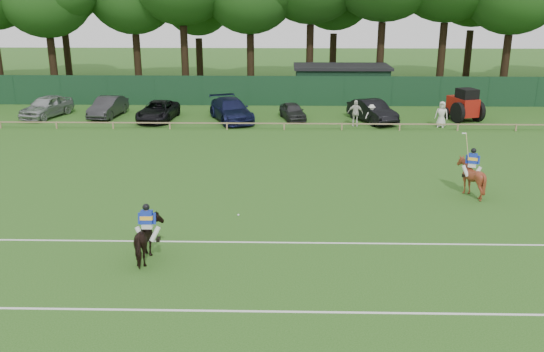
{
  "coord_description": "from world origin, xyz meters",
  "views": [
    {
      "loc": [
        1.07,
        -21.17,
        9.12
      ],
      "look_at": [
        0.5,
        3.0,
        1.4
      ],
      "focal_mm": 38.0,
      "sensor_mm": 36.0,
      "label": 1
    }
  ],
  "objects_px": {
    "hatch_grey": "(293,111)",
    "estate_black": "(372,111)",
    "horse_chestnut": "(471,177)",
    "sedan_silver": "(47,106)",
    "spectator_mid": "(355,113)",
    "spectator_right": "(442,114)",
    "sedan_navy": "(231,110)",
    "polo_ball": "(238,215)",
    "utility_shed": "(341,82)",
    "horse_dark": "(148,240)",
    "spectator_left": "(371,115)",
    "tractor": "(464,105)",
    "suv_black": "(158,111)",
    "sedan_grey": "(108,107)"
  },
  "relations": [
    {
      "from": "suv_black",
      "to": "estate_black",
      "type": "relative_size",
      "value": 1.04
    },
    {
      "from": "sedan_silver",
      "to": "sedan_navy",
      "type": "distance_m",
      "value": 14.29
    },
    {
      "from": "suv_black",
      "to": "sedan_grey",
      "type": "bearing_deg",
      "value": 167.74
    },
    {
      "from": "estate_black",
      "to": "horse_dark",
      "type": "bearing_deg",
      "value": -138.76
    },
    {
      "from": "hatch_grey",
      "to": "estate_black",
      "type": "distance_m",
      "value": 5.91
    },
    {
      "from": "horse_chestnut",
      "to": "spectator_mid",
      "type": "height_order",
      "value": "spectator_mid"
    },
    {
      "from": "sedan_navy",
      "to": "spectator_mid",
      "type": "bearing_deg",
      "value": -30.48
    },
    {
      "from": "spectator_mid",
      "to": "spectator_right",
      "type": "bearing_deg",
      "value": 4.4
    },
    {
      "from": "estate_black",
      "to": "tractor",
      "type": "distance_m",
      "value": 6.87
    },
    {
      "from": "horse_chestnut",
      "to": "tractor",
      "type": "bearing_deg",
      "value": -86.05
    },
    {
      "from": "horse_dark",
      "to": "polo_ball",
      "type": "distance_m",
      "value": 5.24
    },
    {
      "from": "polo_ball",
      "to": "utility_shed",
      "type": "relative_size",
      "value": 0.01
    },
    {
      "from": "sedan_navy",
      "to": "utility_shed",
      "type": "bearing_deg",
      "value": 24.59
    },
    {
      "from": "hatch_grey",
      "to": "horse_dark",
      "type": "bearing_deg",
      "value": -116.43
    },
    {
      "from": "sedan_grey",
      "to": "horse_dark",
      "type": "bearing_deg",
      "value": -64.51
    },
    {
      "from": "spectator_left",
      "to": "utility_shed",
      "type": "xyz_separation_m",
      "value": [
        -1.26,
        10.31,
        0.79
      ]
    },
    {
      "from": "sedan_silver",
      "to": "spectator_left",
      "type": "xyz_separation_m",
      "value": [
        24.47,
        -2.22,
        -0.08
      ]
    },
    {
      "from": "horse_dark",
      "to": "tractor",
      "type": "height_order",
      "value": "tractor"
    },
    {
      "from": "sedan_silver",
      "to": "spectator_right",
      "type": "distance_m",
      "value": 29.46
    },
    {
      "from": "sedan_grey",
      "to": "spectator_mid",
      "type": "relative_size",
      "value": 2.47
    },
    {
      "from": "horse_chestnut",
      "to": "spectator_left",
      "type": "distance_m",
      "value": 15.25
    },
    {
      "from": "hatch_grey",
      "to": "spectator_right",
      "type": "relative_size",
      "value": 1.97
    },
    {
      "from": "sedan_grey",
      "to": "suv_black",
      "type": "xyz_separation_m",
      "value": [
        4.11,
        -1.18,
        -0.06
      ]
    },
    {
      "from": "sedan_navy",
      "to": "estate_black",
      "type": "height_order",
      "value": "sedan_navy"
    },
    {
      "from": "horse_dark",
      "to": "hatch_grey",
      "type": "relative_size",
      "value": 0.51
    },
    {
      "from": "horse_chestnut",
      "to": "sedan_silver",
      "type": "distance_m",
      "value": 32.03
    },
    {
      "from": "horse_chestnut",
      "to": "sedan_silver",
      "type": "xyz_separation_m",
      "value": [
        -26.98,
        17.26,
        -0.05
      ]
    },
    {
      "from": "estate_black",
      "to": "utility_shed",
      "type": "distance_m",
      "value": 9.38
    },
    {
      "from": "sedan_silver",
      "to": "sedan_grey",
      "type": "height_order",
      "value": "sedan_silver"
    },
    {
      "from": "horse_chestnut",
      "to": "estate_black",
      "type": "bearing_deg",
      "value": -62.73
    },
    {
      "from": "estate_black",
      "to": "spectator_left",
      "type": "height_order",
      "value": "estate_black"
    },
    {
      "from": "sedan_grey",
      "to": "estate_black",
      "type": "relative_size",
      "value": 0.95
    },
    {
      "from": "suv_black",
      "to": "sedan_navy",
      "type": "xyz_separation_m",
      "value": [
        5.48,
        -0.08,
        0.11
      ]
    },
    {
      "from": "suv_black",
      "to": "spectator_left",
      "type": "relative_size",
      "value": 3.41
    },
    {
      "from": "utility_shed",
      "to": "sedan_grey",
      "type": "bearing_deg",
      "value": -156.97
    },
    {
      "from": "horse_chestnut",
      "to": "estate_black",
      "type": "height_order",
      "value": "horse_chestnut"
    },
    {
      "from": "horse_chestnut",
      "to": "sedan_navy",
      "type": "height_order",
      "value": "horse_chestnut"
    },
    {
      "from": "estate_black",
      "to": "polo_ball",
      "type": "bearing_deg",
      "value": -136.91
    },
    {
      "from": "estate_black",
      "to": "spectator_left",
      "type": "relative_size",
      "value": 3.27
    },
    {
      "from": "hatch_grey",
      "to": "spectator_left",
      "type": "relative_size",
      "value": 2.43
    },
    {
      "from": "sedan_navy",
      "to": "utility_shed",
      "type": "distance_m",
      "value": 12.81
    },
    {
      "from": "estate_black",
      "to": "sedan_navy",
      "type": "bearing_deg",
      "value": 156.36
    },
    {
      "from": "sedan_navy",
      "to": "utility_shed",
      "type": "height_order",
      "value": "utility_shed"
    },
    {
      "from": "polo_ball",
      "to": "utility_shed",
      "type": "xyz_separation_m",
      "value": [
        6.91,
        28.27,
        1.49
      ]
    },
    {
      "from": "sedan_silver",
      "to": "hatch_grey",
      "type": "xyz_separation_m",
      "value": [
        18.83,
        -0.38,
        -0.21
      ]
    },
    {
      "from": "hatch_grey",
      "to": "utility_shed",
      "type": "bearing_deg",
      "value": 48.75
    },
    {
      "from": "spectator_left",
      "to": "polo_ball",
      "type": "distance_m",
      "value": 19.74
    },
    {
      "from": "sedan_silver",
      "to": "horse_chestnut",
      "type": "bearing_deg",
      "value": -17.53
    },
    {
      "from": "utility_shed",
      "to": "spectator_right",
      "type": "bearing_deg",
      "value": -60.71
    },
    {
      "from": "sedan_navy",
      "to": "spectator_mid",
      "type": "relative_size",
      "value": 3.01
    }
  ]
}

